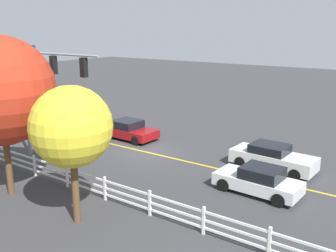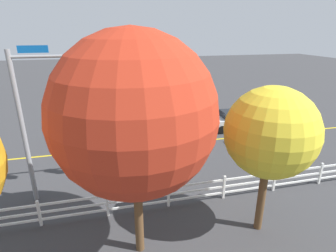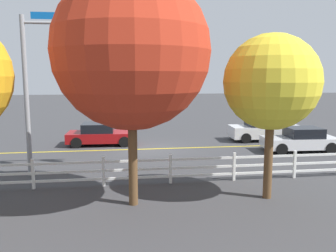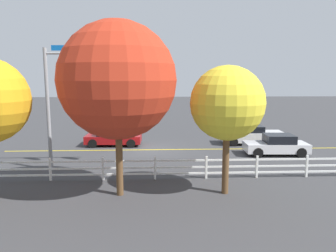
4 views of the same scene
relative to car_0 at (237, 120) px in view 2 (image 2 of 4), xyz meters
The scene contains 9 objects.
ground_plane 8.05m from the car_0, 12.01° to the left, with size 120.00×120.00×0.00m, color #38383A.
lane_center_stripe 4.25m from the car_0, 23.46° to the left, with size 28.00×0.16×0.01m, color gold.
signal_assembly 13.48m from the car_0, 29.28° to the left, with size 6.45×0.38×6.76m.
car_0 is the anchor object (origin of this frame).
car_1 10.57m from the car_0, ahead, with size 4.16×2.14×1.34m.
car_2 3.52m from the car_0, 100.00° to the left, with size 4.14×1.98×1.35m.
white_rail_fence 9.56m from the car_0, 59.51° to the left, with size 26.10×0.10×1.15m.
tree_0 14.35m from the car_0, 48.97° to the left, with size 4.94×4.94×7.45m.
tree_1 11.71m from the car_0, 67.14° to the left, with size 3.21×3.21×5.62m.
Camera 2 is at (1.92, 16.07, 7.32)m, focal length 28.40 mm.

